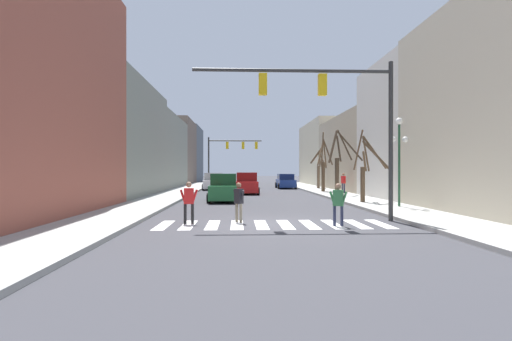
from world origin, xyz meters
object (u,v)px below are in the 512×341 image
Objects in this scene: car_parked_right_far at (286,182)px; street_tree_left_mid at (323,166)px; street_tree_right_far at (319,172)px; street_tree_right_mid at (366,169)px; traffic_signal_near at (333,103)px; pedestrian_on_right_sidewalk at (338,201)px; pedestrian_near_right_corner at (189,199)px; pedestrian_crossing_street at (343,181)px; pedestrian_on_left_sidewalk at (239,199)px; street_tree_left_near at (338,163)px; traffic_signal_far at (229,150)px; car_parked_right_mid at (214,182)px; car_parked_left_mid at (224,189)px; car_parked_left_near at (247,184)px; street_lamp_right_corner at (399,144)px.

car_parked_right_far is 9.20m from street_tree_left_mid.
street_tree_right_far is 0.91× the size of street_tree_right_mid.
pedestrian_on_right_sidewalk is (-0.12, -1.36, -3.76)m from traffic_signal_near.
pedestrian_crossing_street reaches higher than pedestrian_near_right_corner.
pedestrian_on_left_sidewalk is 26.77m from street_tree_right_far.
pedestrian_on_left_sidewalk is at bearing -117.71° from street_tree_left_near.
traffic_signal_far is 6.95m from car_parked_right_mid.
pedestrian_crossing_street is at bearing -79.56° from pedestrian_on_right_sidewalk.
street_tree_right_far reaches higher than car_parked_right_far.
car_parked_left_mid is at bearing -174.14° from car_parked_right_mid.
street_tree_right_mid is 11.71m from street_tree_left_mid.
street_lamp_right_corner is at bearing 29.38° from car_parked_left_near.
car_parked_right_mid is 2.76× the size of pedestrian_on_right_sidewalk.
traffic_signal_near is 11.86m from car_parked_left_mid.
pedestrian_on_left_sidewalk is 0.94× the size of pedestrian_crossing_street.
car_parked_left_mid is 2.76× the size of pedestrian_on_left_sidewalk.
street_tree_right_far is at bearing 89.94° from street_lamp_right_corner.
traffic_signal_far is at bearing 110.27° from street_tree_right_mid.
traffic_signal_near is 1.74× the size of street_lamp_right_corner.
traffic_signal_near reaches higher than pedestrian_on_left_sidewalk.
car_parked_left_mid is at bearing 106.49° from pedestrian_crossing_street.
car_parked_right_mid is 0.81× the size of street_tree_left_mid.
street_lamp_right_corner reaches higher than pedestrian_crossing_street.
car_parked_left_near is 2.63× the size of pedestrian_near_right_corner.
traffic_signal_far is 14.77m from street_tree_left_mid.
street_tree_left_mid is (2.26, -8.76, 1.67)m from car_parked_right_far.
car_parked_left_near is 0.98× the size of street_tree_right_mid.
street_lamp_right_corner is 0.94× the size of car_parked_right_far.
street_lamp_right_corner reaches higher than pedestrian_near_right_corner.
street_tree_left_near reaches higher than pedestrian_on_left_sidewalk.
traffic_signal_far reaches higher than car_parked_left_near.
traffic_signal_far is 1.47× the size of street_tree_right_mid.
pedestrian_crossing_street is (0.30, 12.14, -2.26)m from street_lamp_right_corner.
pedestrian_near_right_corner is 0.32× the size of street_tree_left_near.
street_tree_left_near is at bearing 115.12° from pedestrian_on_left_sidewalk.
car_parked_left_mid is 2.69× the size of pedestrian_near_right_corner.
car_parked_left_near is at bearing -156.08° from car_parked_right_mid.
traffic_signal_near reaches higher than pedestrian_on_right_sidewalk.
street_tree_left_mid reaches higher than car_parked_left_mid.
street_tree_left_near is (9.46, 14.72, 1.60)m from pedestrian_near_right_corner.
traffic_signal_far is at bearing 81.53° from pedestrian_near_right_corner.
car_parked_right_far is at bearing 96.61° from street_tree_right_mid.
car_parked_left_near is 0.80× the size of street_tree_left_mid.
car_parked_left_mid is at bearing -42.55° from pedestrian_on_right_sidewalk.
pedestrian_near_right_corner is at bearing -139.26° from street_tree_right_mid.
pedestrian_on_left_sidewalk is at bearing 169.61° from car_parked_right_far.
traffic_signal_far is at bearing 125.90° from street_tree_left_mid.
pedestrian_on_right_sidewalk is (-1.59, -29.50, 0.17)m from car_parked_right_far.
street_tree_right_far reaches higher than car_parked_right_mid.
car_parked_left_near is at bearing -82.04° from traffic_signal_far.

